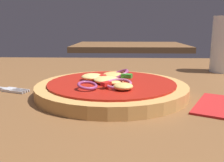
% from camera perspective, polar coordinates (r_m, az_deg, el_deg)
% --- Properties ---
extents(dining_table, '(1.43, 1.04, 0.03)m').
position_cam_1_polar(dining_table, '(0.44, -6.45, -5.18)').
color(dining_table, brown).
rests_on(dining_table, ground).
extents(pizza, '(0.25, 0.25, 0.04)m').
position_cam_1_polar(pizza, '(0.42, -0.15, -1.66)').
color(pizza, tan).
rests_on(pizza, dining_table).
extents(background_table, '(0.74, 0.56, 0.03)m').
position_cam_1_polar(background_table, '(1.73, 4.00, 7.81)').
color(background_table, brown).
rests_on(background_table, ground).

